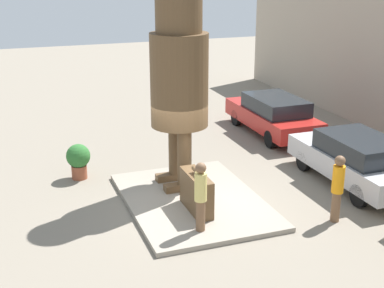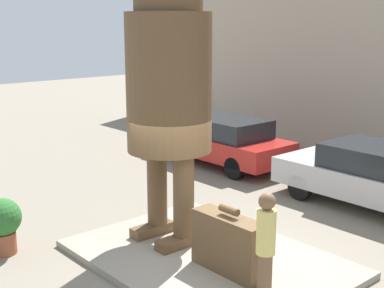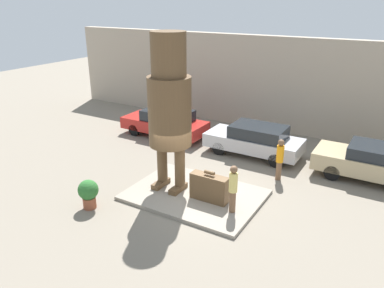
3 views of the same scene
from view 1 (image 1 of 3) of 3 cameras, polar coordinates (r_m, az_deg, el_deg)
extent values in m
plane|color=gray|center=(14.56, 0.12, -6.28)|extent=(60.00, 60.00, 0.00)
cube|color=gray|center=(14.53, 0.12, -6.05)|extent=(4.85, 3.49, 0.13)
cube|color=brown|center=(15.68, -2.23, -3.49)|extent=(0.31, 0.90, 0.20)
cube|color=brown|center=(14.98, -1.28, -4.59)|extent=(0.31, 0.90, 0.20)
cylinder|color=brown|center=(15.40, -1.80, -0.38)|extent=(0.39, 0.39, 1.57)
cylinder|color=brown|center=(14.69, -0.81, -1.35)|extent=(0.39, 0.39, 1.57)
cylinder|color=brown|center=(14.48, -1.37, 6.81)|extent=(1.57, 1.57, 2.53)
cylinder|color=brown|center=(14.19, -1.44, 14.83)|extent=(1.24, 1.24, 1.52)
cube|color=brown|center=(13.66, 0.47, -5.19)|extent=(1.41, 0.42, 0.98)
cylinder|color=brown|center=(13.42, 0.48, -2.83)|extent=(0.39, 0.13, 0.13)
cylinder|color=brown|center=(12.72, 0.91, -7.62)|extent=(0.22, 0.22, 0.77)
cylinder|color=#DBC66B|center=(12.41, 0.93, -4.61)|extent=(0.29, 0.29, 0.69)
sphere|color=brown|center=(12.23, 0.94, -2.58)|extent=(0.26, 0.26, 0.26)
cube|color=#B2231E|center=(20.37, 8.53, 2.79)|extent=(4.62, 1.82, 0.61)
cube|color=#1E2328|center=(20.02, 8.92, 4.20)|extent=(2.54, 1.64, 0.54)
cylinder|color=black|center=(21.32, 4.73, 2.82)|extent=(0.62, 0.18, 0.62)
cylinder|color=black|center=(22.04, 8.61, 3.20)|extent=(0.62, 0.18, 0.62)
cylinder|color=black|center=(18.88, 8.34, 0.53)|extent=(0.62, 0.18, 0.62)
cylinder|color=black|center=(19.68, 12.55, 1.04)|extent=(0.62, 0.18, 0.62)
cube|color=#B7B7BC|center=(16.27, 16.92, -1.97)|extent=(4.49, 1.83, 0.62)
cube|color=#1E2328|center=(15.92, 17.59, -0.27)|extent=(2.47, 1.65, 0.55)
cylinder|color=black|center=(17.00, 11.82, -1.76)|extent=(0.63, 0.18, 0.63)
cylinder|color=black|center=(17.89, 16.34, -1.08)|extent=(0.63, 0.18, 0.63)
cylinder|color=black|center=(14.90, 17.40, -5.27)|extent=(0.63, 0.18, 0.63)
cylinder|color=brown|center=(16.42, -11.92, -2.93)|extent=(0.46, 0.46, 0.41)
sphere|color=#2D6B2D|center=(16.24, -12.04, -1.25)|extent=(0.72, 0.72, 0.72)
cylinder|color=brown|center=(13.90, 15.07, -6.47)|extent=(0.23, 0.23, 0.79)
cylinder|color=orange|center=(13.61, 15.34, -3.64)|extent=(0.30, 0.30, 0.70)
sphere|color=brown|center=(13.43, 15.51, -1.75)|extent=(0.26, 0.26, 0.26)
camera|label=2|loc=(6.32, -33.37, -2.14)|focal=50.00mm
camera|label=3|loc=(8.72, -67.99, 12.52)|focal=35.00mm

